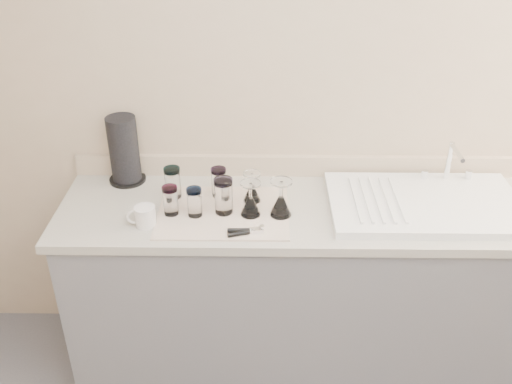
{
  "coord_description": "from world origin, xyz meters",
  "views": [
    {
      "loc": [
        -0.15,
        -0.9,
        2.19
      ],
      "look_at": [
        -0.18,
        1.15,
        1.0
      ],
      "focal_mm": 40.0,
      "sensor_mm": 36.0,
      "label": 1
    }
  ],
  "objects_px": {
    "tumbler_blue": "(195,202)",
    "goblet_back_left": "(252,191)",
    "tumbler_teal": "(173,182)",
    "white_mug": "(145,216)",
    "tumbler_lavender": "(224,196)",
    "tumbler_purple": "(219,182)",
    "paper_towel_roll": "(124,151)",
    "tumbler_magenta": "(170,200)",
    "goblet_front_left": "(251,204)",
    "can_opener": "(246,231)",
    "sink_unit": "(425,203)",
    "goblet_front_right": "(281,203)"
  },
  "relations": [
    {
      "from": "paper_towel_roll",
      "to": "tumbler_blue",
      "type": "bearing_deg",
      "value": -41.51
    },
    {
      "from": "sink_unit",
      "to": "tumbler_purple",
      "type": "height_order",
      "value": "sink_unit"
    },
    {
      "from": "tumbler_purple",
      "to": "goblet_back_left",
      "type": "bearing_deg",
      "value": -16.46
    },
    {
      "from": "tumbler_purple",
      "to": "tumbler_teal",
      "type": "bearing_deg",
      "value": -175.68
    },
    {
      "from": "sink_unit",
      "to": "goblet_front_left",
      "type": "height_order",
      "value": "sink_unit"
    },
    {
      "from": "goblet_front_left",
      "to": "paper_towel_roll",
      "type": "relative_size",
      "value": 0.48
    },
    {
      "from": "tumbler_blue",
      "to": "tumbler_purple",
      "type": "bearing_deg",
      "value": 61.57
    },
    {
      "from": "paper_towel_roll",
      "to": "white_mug",
      "type": "bearing_deg",
      "value": -68.19
    },
    {
      "from": "paper_towel_roll",
      "to": "goblet_front_right",
      "type": "bearing_deg",
      "value": -23.02
    },
    {
      "from": "can_opener",
      "to": "sink_unit",
      "type": "bearing_deg",
      "value": 16.22
    },
    {
      "from": "tumbler_blue",
      "to": "tumbler_lavender",
      "type": "bearing_deg",
      "value": 11.82
    },
    {
      "from": "tumbler_blue",
      "to": "tumbler_lavender",
      "type": "distance_m",
      "value": 0.12
    },
    {
      "from": "tumbler_teal",
      "to": "tumbler_purple",
      "type": "relative_size",
      "value": 1.07
    },
    {
      "from": "tumbler_magenta",
      "to": "can_opener",
      "type": "bearing_deg",
      "value": -24.56
    },
    {
      "from": "tumbler_teal",
      "to": "white_mug",
      "type": "xyz_separation_m",
      "value": [
        -0.09,
        -0.22,
        -0.04
      ]
    },
    {
      "from": "sink_unit",
      "to": "tumbler_blue",
      "type": "relative_size",
      "value": 6.5
    },
    {
      "from": "tumbler_lavender",
      "to": "goblet_back_left",
      "type": "relative_size",
      "value": 1.17
    },
    {
      "from": "sink_unit",
      "to": "goblet_front_left",
      "type": "relative_size",
      "value": 5.38
    },
    {
      "from": "sink_unit",
      "to": "tumbler_magenta",
      "type": "distance_m",
      "value": 1.09
    },
    {
      "from": "tumbler_magenta",
      "to": "tumbler_purple",
      "type": "bearing_deg",
      "value": 38.85
    },
    {
      "from": "tumbler_purple",
      "to": "tumbler_blue",
      "type": "distance_m",
      "value": 0.19
    },
    {
      "from": "tumbler_blue",
      "to": "goblet_front_right",
      "type": "relative_size",
      "value": 0.78
    },
    {
      "from": "tumbler_teal",
      "to": "tumbler_magenta",
      "type": "height_order",
      "value": "tumbler_teal"
    },
    {
      "from": "tumbler_magenta",
      "to": "goblet_front_right",
      "type": "distance_m",
      "value": 0.46
    },
    {
      "from": "tumbler_teal",
      "to": "white_mug",
      "type": "bearing_deg",
      "value": -111.55
    },
    {
      "from": "tumbler_magenta",
      "to": "paper_towel_roll",
      "type": "xyz_separation_m",
      "value": [
        -0.25,
        0.3,
        0.08
      ]
    },
    {
      "from": "tumbler_blue",
      "to": "can_opener",
      "type": "relative_size",
      "value": 0.86
    },
    {
      "from": "tumbler_teal",
      "to": "can_opener",
      "type": "xyz_separation_m",
      "value": [
        0.33,
        -0.28,
        -0.06
      ]
    },
    {
      "from": "tumbler_blue",
      "to": "goblet_back_left",
      "type": "distance_m",
      "value": 0.27
    },
    {
      "from": "tumbler_blue",
      "to": "tumbler_magenta",
      "type": "bearing_deg",
      "value": 173.67
    },
    {
      "from": "sink_unit",
      "to": "tumbler_purple",
      "type": "bearing_deg",
      "value": 175.2
    },
    {
      "from": "tumbler_purple",
      "to": "can_opener",
      "type": "relative_size",
      "value": 0.9
    },
    {
      "from": "goblet_front_left",
      "to": "tumbler_lavender",
      "type": "bearing_deg",
      "value": 171.88
    },
    {
      "from": "sink_unit",
      "to": "paper_towel_roll",
      "type": "relative_size",
      "value": 2.59
    },
    {
      "from": "goblet_back_left",
      "to": "paper_towel_roll",
      "type": "relative_size",
      "value": 0.43
    },
    {
      "from": "goblet_front_right",
      "to": "can_opener",
      "type": "bearing_deg",
      "value": -134.99
    },
    {
      "from": "tumbler_lavender",
      "to": "goblet_front_left",
      "type": "distance_m",
      "value": 0.12
    },
    {
      "from": "goblet_front_left",
      "to": "sink_unit",
      "type": "bearing_deg",
      "value": 6.14
    },
    {
      "from": "paper_towel_roll",
      "to": "sink_unit",
      "type": "bearing_deg",
      "value": -9.34
    },
    {
      "from": "goblet_back_left",
      "to": "tumbler_magenta",
      "type": "bearing_deg",
      "value": -161.88
    },
    {
      "from": "goblet_back_left",
      "to": "paper_towel_roll",
      "type": "bearing_deg",
      "value": 162.23
    },
    {
      "from": "tumbler_magenta",
      "to": "goblet_front_left",
      "type": "bearing_deg",
      "value": -0.4
    },
    {
      "from": "tumbler_teal",
      "to": "white_mug",
      "type": "height_order",
      "value": "tumbler_teal"
    },
    {
      "from": "tumbler_purple",
      "to": "goblet_back_left",
      "type": "height_order",
      "value": "goblet_back_left"
    },
    {
      "from": "tumbler_blue",
      "to": "goblet_front_right",
      "type": "distance_m",
      "value": 0.36
    },
    {
      "from": "tumbler_purple",
      "to": "goblet_back_left",
      "type": "relative_size",
      "value": 0.98
    },
    {
      "from": "goblet_front_left",
      "to": "can_opener",
      "type": "distance_m",
      "value": 0.15
    },
    {
      "from": "paper_towel_roll",
      "to": "goblet_back_left",
      "type": "bearing_deg",
      "value": -17.77
    },
    {
      "from": "tumbler_lavender",
      "to": "tumbler_purple",
      "type": "bearing_deg",
      "value": 102.13
    },
    {
      "from": "tumbler_magenta",
      "to": "goblet_front_right",
      "type": "height_order",
      "value": "goblet_front_right"
    }
  ]
}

